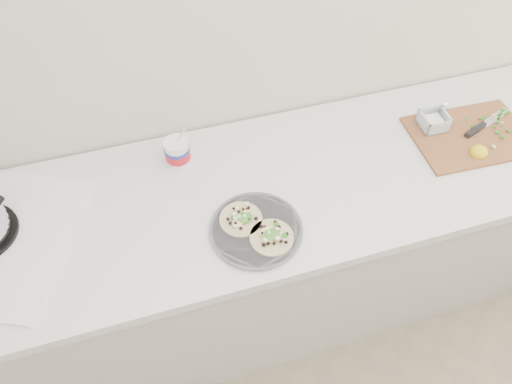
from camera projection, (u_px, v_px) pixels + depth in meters
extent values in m
cube|color=beige|center=(241.00, 25.00, 1.37)|extent=(3.50, 0.05, 2.60)
cube|color=beige|center=(265.00, 255.00, 1.87)|extent=(2.40, 0.62, 0.86)
cube|color=silver|center=(269.00, 190.00, 1.51)|extent=(2.44, 0.66, 0.04)
cylinder|color=#56555C|center=(256.00, 230.00, 1.38)|extent=(0.27, 0.27, 0.01)
cylinder|color=#56555C|center=(256.00, 229.00, 1.37)|extent=(0.28, 0.28, 0.00)
cylinder|color=white|center=(177.00, 152.00, 1.52)|extent=(0.08, 0.08, 0.10)
cylinder|color=red|center=(177.00, 153.00, 1.52)|extent=(0.08, 0.08, 0.04)
cylinder|color=#192D99|center=(177.00, 149.00, 1.51)|extent=(0.09, 0.09, 0.01)
cube|color=brown|center=(470.00, 135.00, 1.63)|extent=(0.43, 0.31, 0.01)
cube|color=white|center=(433.00, 122.00, 1.64)|extent=(0.06, 0.06, 0.03)
ellipsoid|color=yellow|center=(480.00, 150.00, 1.56)|extent=(0.06, 0.06, 0.05)
cube|color=silver|center=(494.00, 118.00, 1.68)|extent=(0.15, 0.08, 0.00)
cube|color=black|center=(475.00, 130.00, 1.63)|extent=(0.10, 0.05, 0.02)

